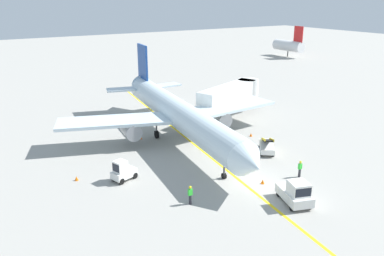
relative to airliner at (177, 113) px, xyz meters
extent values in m
plane|color=#9E9B93|center=(-0.03, -14.35, -3.42)|extent=(300.00, 300.00, 0.00)
cube|color=yellow|center=(-0.07, -9.35, -3.41)|extent=(10.91, 79.33, 0.01)
cylinder|color=silver|center=(-0.07, -0.54, 0.03)|extent=(7.25, 30.17, 3.30)
cone|color=silver|center=(-2.22, -16.60, 0.03)|extent=(3.52, 2.81, 3.23)
cone|color=silver|center=(2.10, 15.72, 0.43)|extent=(3.48, 3.19, 3.14)
cube|color=silver|center=(7.55, -0.05, -0.37)|extent=(13.30, 5.38, 0.36)
cylinder|color=gray|center=(5.79, -0.82, -1.37)|extent=(2.31, 3.42, 1.90)
cube|color=silver|center=(-7.30, 1.94, -0.37)|extent=(13.72, 8.51, 0.36)
cylinder|color=gray|center=(-5.80, 0.73, -1.37)|extent=(2.31, 3.42, 1.90)
cube|color=navy|center=(1.78, 13.34, 4.08)|extent=(0.81, 4.00, 5.20)
cube|color=silver|center=(4.70, 12.54, 0.43)|extent=(5.21, 2.23, 0.24)
cube|color=silver|center=(-1.24, 13.34, 0.43)|extent=(5.60, 3.52, 0.24)
cylinder|color=#4C4C51|center=(-1.60, -11.94, -1.86)|extent=(0.20, 0.20, 3.12)
cylinder|color=black|center=(-1.60, -11.94, -3.14)|extent=(0.42, 0.60, 0.56)
cylinder|color=#4C4C51|center=(2.37, 1.15, -1.86)|extent=(0.20, 0.20, 3.12)
cylinder|color=black|center=(2.37, 1.15, -2.94)|extent=(0.47, 1.00, 0.96)
cylinder|color=#4C4C51|center=(-1.99, 1.73, -1.86)|extent=(0.20, 0.20, 3.12)
cylinder|color=black|center=(-1.99, 1.73, -2.94)|extent=(0.47, 1.00, 0.96)
cube|color=black|center=(-1.96, -14.61, 0.38)|extent=(2.91, 1.36, 0.60)
cube|color=silver|center=(10.37, 3.63, 0.18)|extent=(12.11, 6.87, 2.50)
cylinder|color=silver|center=(15.66, 5.74, 0.18)|extent=(3.20, 3.20, 2.50)
cylinder|color=#59595B|center=(8.69, 2.96, -2.24)|extent=(0.56, 0.56, 2.35)
cube|color=#333338|center=(8.69, 2.96, -3.17)|extent=(1.80, 1.40, 0.50)
cube|color=silver|center=(0.76, -18.86, -2.72)|extent=(2.94, 4.01, 0.80)
cube|color=silver|center=(0.57, -19.46, -1.77)|extent=(1.95, 2.02, 1.10)
cube|color=black|center=(0.32, -20.19, -1.77)|extent=(1.38, 0.52, 0.77)
cylinder|color=black|center=(1.13, -20.31, -3.12)|extent=(0.40, 0.64, 0.60)
cylinder|color=black|center=(-0.40, -19.80, -3.12)|extent=(0.40, 0.64, 0.60)
cylinder|color=black|center=(1.93, -17.92, -3.12)|extent=(0.40, 0.64, 0.60)
cylinder|color=black|center=(0.39, -17.41, -3.12)|extent=(0.40, 0.64, 0.60)
cube|color=silver|center=(-9.93, -7.11, -2.77)|extent=(2.69, 1.99, 0.70)
cube|color=silver|center=(-10.33, -7.24, -1.87)|extent=(1.35, 1.33, 1.10)
cube|color=black|center=(-10.82, -7.41, -1.87)|extent=(0.38, 0.95, 0.77)
cylinder|color=black|center=(-10.55, -7.90, -3.12)|extent=(0.64, 0.40, 0.60)
cylinder|color=black|center=(-10.90, -6.85, -3.12)|extent=(0.64, 0.40, 0.60)
cylinder|color=black|center=(-8.96, -7.37, -3.12)|extent=(0.64, 0.40, 0.60)
cylinder|color=black|center=(-9.31, -6.32, -3.12)|extent=(0.64, 0.40, 0.60)
cube|color=silver|center=(6.65, -8.82, -2.82)|extent=(3.53, 3.91, 0.60)
cylinder|color=black|center=(6.33, -10.26, -3.12)|extent=(0.54, 0.61, 0.60)
cylinder|color=black|center=(5.33, -9.47, -3.12)|extent=(0.54, 0.61, 0.60)
cylinder|color=black|center=(7.97, -8.17, -3.12)|extent=(0.54, 0.61, 0.60)
cylinder|color=black|center=(6.97, -7.38, -3.12)|extent=(0.54, 0.61, 0.60)
cube|color=black|center=(6.28, -9.29, -1.87)|extent=(3.80, 4.48, 1.76)
cube|color=yellow|center=(6.63, -9.57, -1.75)|extent=(3.17, 4.00, 1.84)
cube|color=yellow|center=(5.92, -9.01, -1.75)|extent=(3.17, 4.00, 1.84)
cylinder|color=#26262D|center=(-6.97, -14.45, -2.99)|extent=(0.24, 0.24, 0.85)
cube|color=green|center=(-6.97, -14.45, -2.29)|extent=(0.36, 0.22, 0.56)
sphere|color=#9E7051|center=(-6.97, -14.45, -1.90)|extent=(0.20, 0.20, 0.20)
sphere|color=yellow|center=(-6.97, -14.45, -1.84)|extent=(0.24, 0.24, 0.24)
cylinder|color=#26262D|center=(4.90, -15.53, -2.99)|extent=(0.24, 0.24, 0.85)
cube|color=green|center=(4.90, -15.53, -2.29)|extent=(0.36, 0.22, 0.56)
sphere|color=#9E7051|center=(4.90, -15.53, -1.90)|extent=(0.20, 0.20, 0.20)
sphere|color=yellow|center=(4.90, -15.53, -1.84)|extent=(0.24, 0.24, 0.24)
cone|color=orange|center=(-13.92, -4.86, -3.20)|extent=(0.36, 0.36, 0.44)
cone|color=orange|center=(0.85, -14.77, -3.20)|extent=(0.36, 0.36, 0.44)
cone|color=orange|center=(-3.81, 2.48, -3.20)|extent=(0.36, 0.36, 0.44)
cone|color=orange|center=(8.42, -3.94, -3.20)|extent=(0.36, 0.36, 0.44)
cylinder|color=silver|center=(61.35, 43.44, -0.32)|extent=(3.00, 10.00, 3.00)
cylinder|color=#3F3F3F|center=(61.35, 43.44, -2.62)|extent=(0.30, 0.30, 1.60)
cube|color=red|center=(61.35, 39.94, 3.18)|extent=(0.24, 3.20, 4.40)
camera|label=1|loc=(-22.50, -39.97, 13.50)|focal=36.99mm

